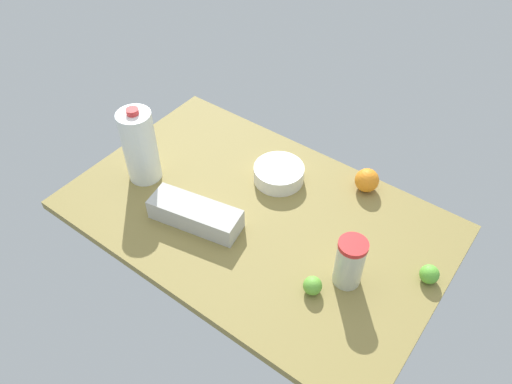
# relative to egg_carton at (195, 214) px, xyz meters

# --- Properties ---
(countertop) EXTENTS (1.20, 0.76, 0.03)m
(countertop) POSITION_rel_egg_carton_xyz_m (-0.13, -0.14, -0.05)
(countertop) COLOR olive
(countertop) RESTS_ON ground
(egg_carton) EXTENTS (0.31, 0.16, 0.07)m
(egg_carton) POSITION_rel_egg_carton_xyz_m (0.00, 0.00, 0.00)
(egg_carton) COLOR #BABAB3
(egg_carton) RESTS_ON countertop
(mixing_bowl) EXTENTS (0.17, 0.17, 0.06)m
(mixing_bowl) POSITION_rel_egg_carton_xyz_m (-0.10, -0.31, -0.01)
(mixing_bowl) COLOR silver
(mixing_bowl) RESTS_ON countertop
(tumbler_cup) EXTENTS (0.08, 0.08, 0.16)m
(tumbler_cup) POSITION_rel_egg_carton_xyz_m (-0.49, -0.09, 0.05)
(tumbler_cup) COLOR beige
(tumbler_cup) RESTS_ON countertop
(milk_jug) EXTENTS (0.11, 0.11, 0.28)m
(milk_jug) POSITION_rel_egg_carton_xyz_m (0.28, -0.06, 0.10)
(milk_jug) COLOR white
(milk_jug) RESTS_ON countertop
(lime_near_front) EXTENTS (0.06, 0.06, 0.06)m
(lime_near_front) POSITION_rel_egg_carton_xyz_m (-0.68, -0.23, -0.01)
(lime_near_front) COLOR #5EB336
(lime_near_front) RESTS_ON countertop
(lime_far_back) EXTENTS (0.05, 0.05, 0.05)m
(lime_far_back) POSITION_rel_egg_carton_xyz_m (-0.43, 0.00, -0.01)
(lime_far_back) COLOR #66B139
(lime_far_back) RESTS_ON countertop
(orange_beside_bowl) EXTENTS (0.08, 0.08, 0.08)m
(orange_beside_bowl) POSITION_rel_egg_carton_xyz_m (-0.36, -0.45, 0.00)
(orange_beside_bowl) COLOR orange
(orange_beside_bowl) RESTS_ON countertop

